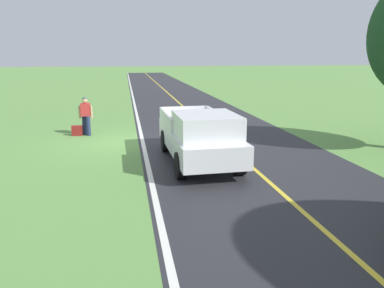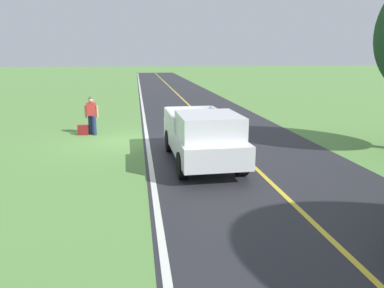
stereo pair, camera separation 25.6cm
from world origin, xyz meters
name	(u,v)px [view 2 (the right image)]	position (x,y,z in m)	size (l,w,h in m)	color
ground_plane	(125,141)	(0.00, 0.00, 0.00)	(200.00, 200.00, 0.00)	#609347
road_surface	(224,138)	(-4.27, 0.00, 0.00)	(7.05, 120.00, 0.00)	#28282D
lane_edge_line	(147,141)	(-0.92, 0.00, 0.01)	(0.16, 117.60, 0.00)	silver
lane_centre_line	(224,138)	(-4.27, 0.00, 0.01)	(0.14, 117.60, 0.00)	gold
hitchhiker_walking	(92,113)	(1.51, -1.68, 0.98)	(0.62, 0.53, 1.75)	navy
suitcase_carried	(83,130)	(1.93, -1.63, 0.23)	(0.20, 0.46, 0.46)	maroon
pickup_truck_passing	(203,135)	(-2.67, 3.72, 0.97)	(2.21, 5.45, 1.82)	silver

